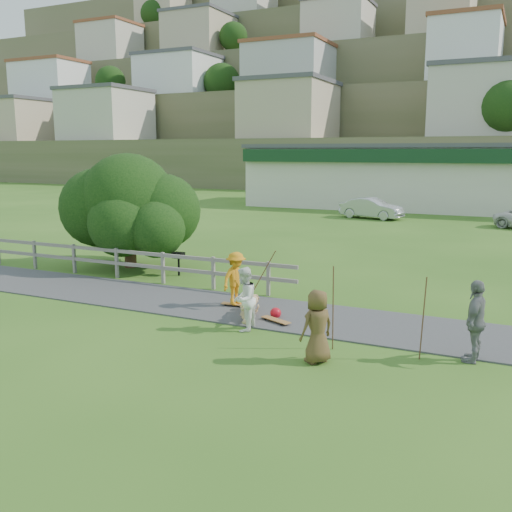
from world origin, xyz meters
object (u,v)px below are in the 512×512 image
object	(u,v)px
spectator_c	(317,326)
car_silver	(372,208)
bbq	(179,264)
spectator_b	(476,321)
skater_rider	(236,282)
spectator_a	(244,299)
skater_fallen	(250,307)
tree	(129,222)

from	to	relation	value
spectator_c	car_silver	world-z (taller)	spectator_c
spectator_c	bbq	size ratio (longest dim) A/B	1.86
spectator_b	spectator_c	xyz separation A→B (m)	(-3.08, -1.51, -0.10)
skater_rider	spectator_a	distance (m)	2.18
spectator_c	spectator_a	bearing A→B (deg)	-84.62
skater_fallen	spectator_a	xyz separation A→B (m)	(0.29, -0.98, 0.49)
car_silver	tree	world-z (taller)	tree
spectator_a	skater_rider	bearing A→B (deg)	-153.47
skater_fallen	car_silver	world-z (taller)	car_silver
skater_fallen	bbq	size ratio (longest dim) A/B	2.13
spectator_c	bbq	xyz separation A→B (m)	(-7.53, 6.17, -0.37)
spectator_b	spectator_c	size ratio (longest dim) A/B	1.13
skater_fallen	spectator_c	world-z (taller)	spectator_c
spectator_b	spectator_a	bearing A→B (deg)	-80.45
spectator_a	tree	distance (m)	9.44
skater_fallen	spectator_b	world-z (taller)	spectator_b
bbq	spectator_a	bearing A→B (deg)	-44.30
skater_rider	bbq	world-z (taller)	skater_rider
spectator_c	spectator_b	bearing A→B (deg)	150.35
tree	skater_fallen	bearing A→B (deg)	-30.64
spectator_c	car_silver	size ratio (longest dim) A/B	0.38
skater_rider	skater_fallen	size ratio (longest dim) A/B	0.84
skater_rider	bbq	size ratio (longest dim) A/B	1.79
skater_rider	skater_fallen	distance (m)	1.31
spectator_c	skater_rider	bearing A→B (deg)	-97.14
skater_rider	skater_fallen	xyz separation A→B (m)	(0.89, -0.86, -0.44)
skater_rider	spectator_b	world-z (taller)	spectator_b
skater_fallen	tree	size ratio (longest dim) A/B	0.31
skater_fallen	spectator_a	distance (m)	1.13
spectator_a	bbq	world-z (taller)	spectator_a
spectator_a	car_silver	world-z (taller)	spectator_a
spectator_a	car_silver	bearing A→B (deg)	-179.16
skater_fallen	spectator_a	size ratio (longest dim) A/B	1.12
skater_rider	bbq	distance (m)	4.95
spectator_c	car_silver	distance (m)	27.72
skater_rider	tree	xyz separation A→B (m)	(-6.53, 3.53, 1.03)
tree	spectator_c	bearing A→B (deg)	-33.51
skater_fallen	car_silver	size ratio (longest dim) A/B	0.43
spectator_a	tree	world-z (taller)	tree
skater_rider	spectator_c	distance (m)	4.81
spectator_a	spectator_c	bearing A→B (deg)	55.06
skater_rider	skater_fallen	bearing A→B (deg)	-117.14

